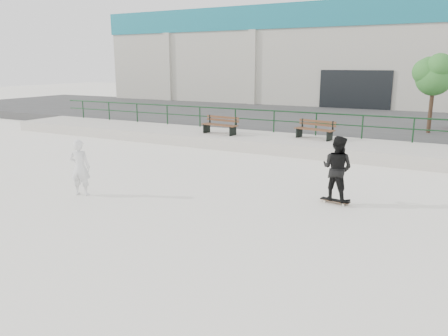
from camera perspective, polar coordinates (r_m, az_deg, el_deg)
The scene contains 11 objects.
ground at distance 10.96m, azimuth -9.49°, elevation -5.98°, with size 120.00×120.00×0.00m, color white.
ledge at distance 19.09m, azimuth 7.86°, elevation 3.17°, with size 30.00×3.00×0.50m, color beige.
parking_strip at distance 27.15m, azimuth 14.02°, elevation 5.92°, with size 60.00×14.00×0.50m, color #383838.
railing at distance 20.16m, azimuth 9.22°, elevation 6.52°, with size 28.00×0.06×1.03m.
commercial_building at distance 40.69m, azimuth 19.27°, elevation 14.06°, with size 44.20×16.33×8.00m.
bench_left at distance 19.92m, azimuth -0.49°, elevation 5.62°, with size 1.81×0.73×0.81m.
bench_right at distance 19.00m, azimuth 11.79°, elevation 4.93°, with size 1.79×0.85×0.80m.
tree at distance 22.22m, azimuth 25.87°, elevation 11.03°, with size 2.02×1.79×3.58m.
skateboard at distance 11.99m, azimuth 14.31°, elevation -4.15°, with size 0.80×0.31×0.09m.
standing_skater at distance 11.76m, azimuth 14.55°, elevation -0.05°, with size 0.83×0.65×1.72m, color black.
seated_skater at distance 12.81m, azimuth -18.30°, elevation 0.06°, with size 0.58×0.38×1.59m, color silver.
Camera 1 is at (6.31, -8.20, 3.60)m, focal length 35.00 mm.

